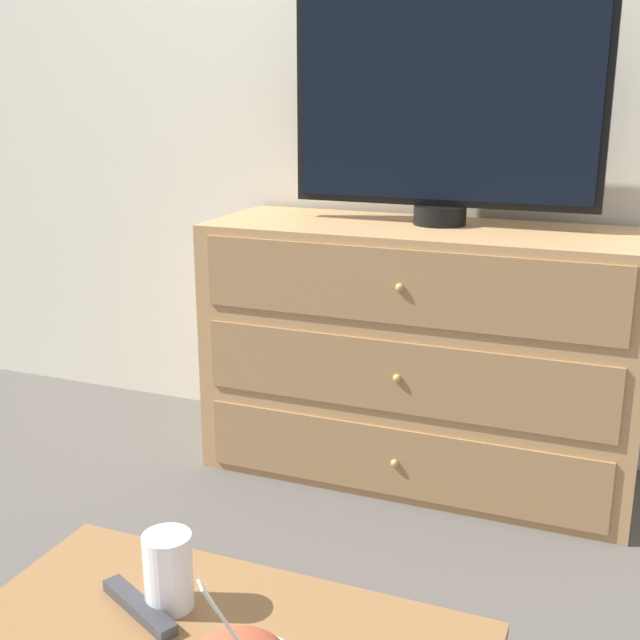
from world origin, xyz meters
TOP-DOWN VIEW (x-y plane):
  - ground_plane at (0.00, 0.00)m, footprint 12.00×12.00m
  - wall_back at (0.00, 0.03)m, footprint 12.00×0.05m
  - dresser at (0.02, -0.26)m, footprint 1.27×0.48m
  - tv at (0.05, -0.20)m, footprint 0.90×0.15m
  - drink_cup at (-0.00, -1.63)m, footprint 0.07×0.07m
  - remote_control at (-0.03, -1.66)m, footprint 0.16×0.10m

SIDE VIEW (x-z plane):
  - ground_plane at x=0.00m, z-range 0.00..0.00m
  - dresser at x=0.02m, z-range 0.00..0.77m
  - remote_control at x=-0.03m, z-range 0.41..0.42m
  - drink_cup at x=0.00m, z-range 0.40..0.52m
  - tv at x=0.05m, z-range 0.78..1.45m
  - wall_back at x=0.00m, z-range 0.00..2.60m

